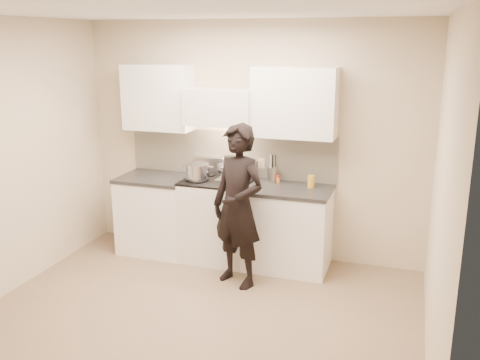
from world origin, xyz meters
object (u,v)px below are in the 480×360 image
Objects in this scene: utensil_crock at (273,173)px; stove at (218,219)px; counter_right at (288,228)px; person at (238,206)px; wok at (231,169)px.

stove is at bearing -159.78° from utensil_crock.
stove is at bearing -180.00° from counter_right.
wok is at bearing 137.57° from person.
person is (-0.15, -0.78, -0.17)m from utensil_crock.
wok is 1.29× the size of utensil_crock.
utensil_crock is at bearing 138.43° from counter_right.
stove is 3.07× the size of utensil_crock.
wok is at bearing -170.19° from utensil_crock.
utensil_crock is 0.19× the size of person.
wok is (0.12, 0.13, 0.57)m from stove.
wok is (-0.71, 0.13, 0.59)m from counter_right.
person is at bearing -52.29° from stove.
person reaches higher than stove.
stove is 0.57× the size of person.
counter_right is 0.93m from wok.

